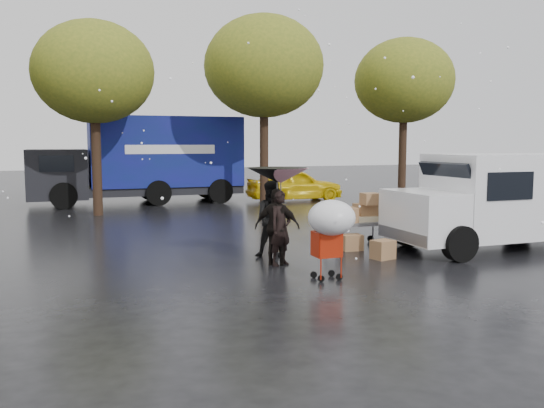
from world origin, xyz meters
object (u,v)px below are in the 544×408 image
object	(u,v)px
blue_truck	(145,160)
person_pink	(281,228)
vendor_cart	(359,215)
shopping_cart	(331,222)
yellow_taxi	(295,185)
white_van	(499,199)
person_black	(277,227)

from	to	relation	value
blue_truck	person_pink	bearing A→B (deg)	-86.08
vendor_cart	shopping_cart	xyz separation A→B (m)	(-2.22, -3.03, 0.34)
person_pink	yellow_taxi	size ratio (longest dim) A/B	0.38
white_van	shopping_cart	bearing A→B (deg)	-162.92
blue_truck	shopping_cart	bearing A→B (deg)	-85.16
person_pink	vendor_cart	size ratio (longest dim) A/B	1.00
person_pink	blue_truck	size ratio (longest dim) A/B	0.18
shopping_cart	blue_truck	world-z (taller)	blue_truck
vendor_cart	blue_truck	world-z (taller)	blue_truck
person_pink	vendor_cart	world-z (taller)	person_pink
vendor_cart	white_van	distance (m)	3.25
blue_truck	white_van	bearing A→B (deg)	-64.21
person_black	white_van	xyz separation A→B (m)	(5.48, -0.08, 0.39)
vendor_cart	shopping_cart	size ratio (longest dim) A/B	1.04
person_pink	person_black	bearing A→B (deg)	103.60
white_van	blue_truck	world-z (taller)	blue_truck
person_pink	blue_truck	xyz separation A→B (m)	(-0.90, 13.08, 1.00)
person_pink	vendor_cart	xyz separation A→B (m)	(2.57, 1.45, -0.03)
vendor_cart	blue_truck	distance (m)	12.17
shopping_cart	blue_truck	distance (m)	14.72
person_pink	yellow_taxi	distance (m)	12.86
person_black	white_van	world-z (taller)	white_van
vendor_cart	blue_truck	xyz separation A→B (m)	(-3.46, 11.63, 1.03)
person_black	shopping_cart	distance (m)	1.71
person_pink	shopping_cart	world-z (taller)	person_pink
blue_truck	yellow_taxi	xyz separation A→B (m)	(6.04, -1.30, -1.07)
person_pink	blue_truck	distance (m)	13.15
yellow_taxi	white_van	bearing A→B (deg)	-178.51
person_black	yellow_taxi	size ratio (longest dim) A/B	0.38
white_van	blue_truck	size ratio (longest dim) A/B	0.59
person_pink	yellow_taxi	world-z (taller)	person_pink
person_pink	yellow_taxi	xyz separation A→B (m)	(5.15, 11.78, -0.07)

